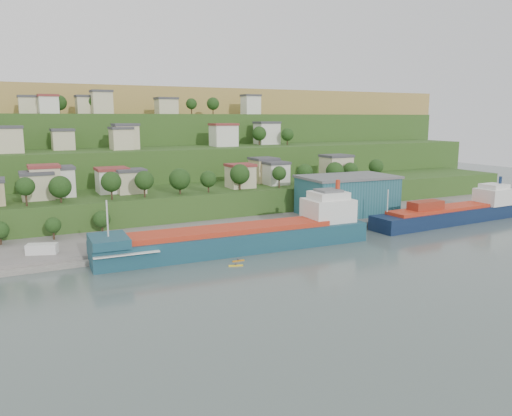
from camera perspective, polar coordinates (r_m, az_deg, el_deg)
ground at (r=122.78m, az=2.71°, el=-5.59°), size 500.00×500.00×0.00m
quay at (r=156.02m, az=4.02°, el=-2.15°), size 220.00×26.00×4.00m
pebble_beach at (r=129.05m, az=-24.49°, el=-5.75°), size 40.00×18.00×2.40m
hillside at (r=279.48m, az=-14.66°, el=3.10°), size 360.00×211.11×96.00m
cargo_ship_near at (r=128.65m, az=-1.18°, el=-3.48°), size 72.67×14.06×18.58m
cargo_ship_far at (r=173.72m, az=21.50°, el=-0.73°), size 58.50×12.17×15.79m
warehouse at (r=167.49m, az=10.37°, el=1.50°), size 31.93×20.56×12.80m
caravan at (r=127.98m, az=-23.26°, el=-4.49°), size 7.41×4.99×3.19m
dinghy at (r=124.41m, az=-17.11°, el=-5.08°), size 4.16×2.57×0.78m
kayak_orange at (r=119.06m, az=-2.04°, el=-5.99°), size 3.00×0.58×0.75m
kayak_yellow at (r=115.30m, az=-2.33°, el=-6.53°), size 3.31×1.54×0.82m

